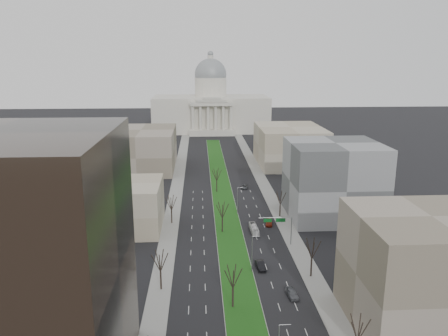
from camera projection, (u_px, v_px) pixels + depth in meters
name	position (u px, v px, depth m)	size (l,w,h in m)	color
ground	(222.00, 192.00, 166.73)	(600.00, 600.00, 0.00)	black
median	(222.00, 192.00, 165.72)	(8.00, 222.03, 0.20)	#999993
sidewalk_left	(172.00, 215.00, 141.52)	(5.00, 330.00, 0.15)	gray
sidewalk_right	(279.00, 213.00, 143.46)	(5.00, 330.00, 0.15)	gray
capitol	(211.00, 107.00, 307.69)	(80.00, 46.00, 55.00)	beige
building_beige_left	(117.00, 206.00, 129.30)	(26.00, 22.00, 14.00)	tan
building_tan_right	(425.00, 272.00, 80.65)	(26.00, 24.00, 22.00)	gray
building_grey_right	(333.00, 180.00, 138.58)	(28.00, 26.00, 24.00)	#585A5C
building_far_left	(142.00, 149.00, 201.36)	(30.00, 40.00, 18.00)	gray
building_far_right	(290.00, 145.00, 210.08)	(30.00, 40.00, 18.00)	tan
tree_left_mid	(160.00, 260.00, 94.34)	(5.40, 5.40, 9.72)	black
tree_left_far	(171.00, 202.00, 133.12)	(5.28, 5.28, 9.50)	black
tree_right_near	(359.00, 328.00, 71.13)	(5.16, 5.16, 9.29)	black
tree_right_mid	(312.00, 248.00, 100.08)	(5.52, 5.52, 9.94)	black
tree_right_far	(280.00, 197.00, 138.98)	(5.04, 5.04, 9.07)	black
tree_median_a	(233.00, 276.00, 87.43)	(5.40, 5.40, 9.72)	black
tree_median_b	(222.00, 210.00, 126.18)	(5.40, 5.40, 9.72)	black
tree_median_c	(217.00, 174.00, 164.92)	(5.40, 5.40, 9.72)	black
streetlamp_median_b	(252.00, 253.00, 102.81)	(1.90, 0.20, 9.16)	gray
streetlamp_median_c	(238.00, 200.00, 141.56)	(1.90, 0.20, 9.16)	gray
mast_arm_signs	(282.00, 224.00, 117.59)	(9.12, 0.24, 8.09)	gray
car_grey_near	(292.00, 293.00, 92.98)	(1.95, 4.84, 1.65)	#56585E
car_black	(260.00, 265.00, 105.52)	(1.81, 5.20, 1.71)	black
car_red	(269.00, 223.00, 133.34)	(1.97, 4.85, 1.41)	maroon
car_grey_far	(245.00, 187.00, 171.21)	(2.24, 4.86, 1.35)	#44474B
box_van	(254.00, 229.00, 127.42)	(1.85, 7.92, 2.21)	white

